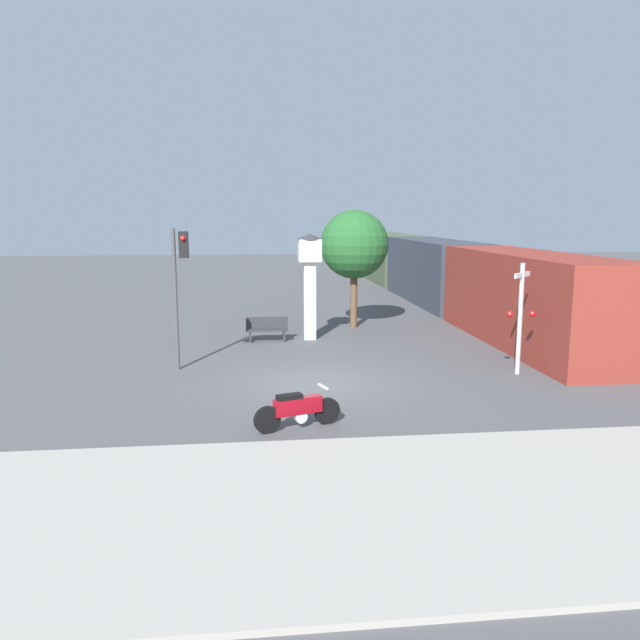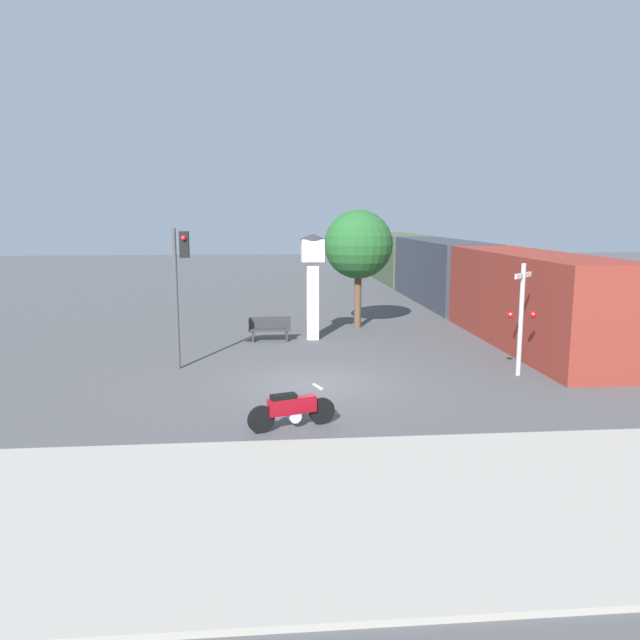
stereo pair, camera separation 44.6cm
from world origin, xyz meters
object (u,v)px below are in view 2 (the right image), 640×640
Objects in this scene: freight_train at (441,271)px; street_tree at (358,245)px; clock_tower at (313,270)px; bench at (270,328)px; railroad_crossing_signal at (521,315)px; motorcycle at (292,409)px; traffic_light at (180,273)px.

street_tree reaches higher than freight_train.
clock_tower is at bearing -128.61° from freight_train.
clock_tower reaches higher than bench.
railroad_crossing_signal is (-2.21, -16.03, 0.15)m from freight_train.
freight_train is 7.02× the size of street_tree.
traffic_light reaches higher than motorcycle.
clock_tower is 1.21× the size of railroad_crossing_signal.
bench is (2.75, 4.09, -2.51)m from traffic_light.
clock_tower reaches higher than railroad_crossing_signal.
railroad_crossing_signal is at bearing -9.89° from traffic_light.
street_tree is at bearing 48.61° from clock_tower.
traffic_light is 9.41m from street_tree.
freight_train is at bearing 46.69° from bench.
motorcycle is at bearing -87.78° from bench.
traffic_light is at bearing 170.11° from railroad_crossing_signal.
freight_train is at bearing 46.26° from motorcycle.
clock_tower is at bearing 63.70° from motorcycle.
street_tree reaches higher than railroad_crossing_signal.
street_tree reaches higher than motorcycle.
bench is at bearing 141.55° from railroad_crossing_signal.
motorcycle is at bearing -97.11° from clock_tower.
bench is at bearing 56.10° from traffic_light.
street_tree reaches higher than traffic_light.
bench is at bearing -133.31° from freight_train.
street_tree is 5.53m from bench.
traffic_light is 2.73× the size of bench.
clock_tower is 0.81× the size of street_tree.
street_tree is (3.40, 12.64, 3.08)m from motorcycle.
motorcycle is 0.40× the size of street_tree.
clock_tower is 2.77m from bench.
motorcycle is 13.44m from street_tree.
traffic_light is 10.35m from railroad_crossing_signal.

